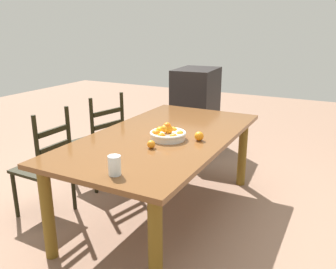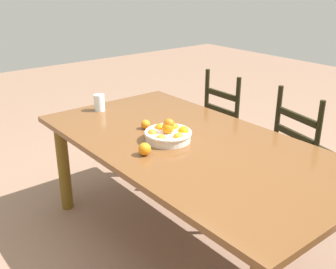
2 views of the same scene
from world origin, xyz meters
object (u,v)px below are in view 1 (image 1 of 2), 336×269
Objects in this scene: chair_near_window at (100,142)px; cabinet at (196,110)px; dining_table at (163,145)px; drinking_glass at (115,165)px; orange_loose_0 at (151,144)px; fruit_bowl at (167,134)px; orange_loose_1 at (199,136)px; chair_by_cabinet at (46,168)px.

cabinet reaches higher than chair_near_window.
chair_near_window is at bearing 73.20° from dining_table.
chair_near_window reaches higher than drinking_glass.
orange_loose_0 is at bearing 5.01° from drinking_glass.
cabinet is 2.72m from drinking_glass.
cabinet reaches higher than dining_table.
orange_loose_0 is (-0.62, -1.00, 0.32)m from chair_near_window.
cabinet is (1.77, 0.46, -0.11)m from dining_table.
orange_loose_0 is at bearing 70.95° from chair_near_window.
fruit_bowl is at bearing 2.94° from drinking_glass.
dining_table is at bearing 8.41° from drinking_glass.
fruit_bowl reaches higher than orange_loose_1.
cabinet is at bearing 14.29° from orange_loose_0.
chair_by_cabinet is at bearing 97.58° from orange_loose_0.
chair_by_cabinet is 13.24× the size of orange_loose_1.
cabinet is at bearing 14.45° from dining_table.
cabinet is at bearing 169.78° from chair_by_cabinet.
chair_near_window reaches higher than chair_by_cabinet.
chair_by_cabinet is at bearing 164.12° from cabinet.
fruit_bowl is (-0.37, -1.00, 0.34)m from chair_near_window.
orange_loose_0 is at bearing -170.20° from cabinet.
dining_table is 1.89× the size of cabinet.
dining_table is at bearing 42.40° from fruit_bowl.
orange_loose_1 is (0.47, -1.24, 0.34)m from chair_by_cabinet.
orange_loose_1 is 0.89m from drinking_glass.
orange_loose_0 is (-0.25, 0.01, -0.01)m from fruit_bowl.
drinking_glass is (-1.15, -1.04, 0.36)m from chair_near_window.
orange_loose_1 is (-0.29, -1.24, 0.33)m from chair_near_window.
cabinet is 1.96m from fruit_bowl.
chair_near_window is 7.87× the size of drinking_glass.
chair_by_cabinet reaches higher than orange_loose_1.
fruit_bowl is 2.37× the size of drinking_glass.
chair_by_cabinet is 15.87× the size of orange_loose_0.
drinking_glass reaches higher than dining_table.
dining_table is at bearing 86.23° from chair_near_window.
drinking_glass is (-2.65, -0.59, 0.27)m from cabinet.
chair_by_cabinet reaches higher than fruit_bowl.
orange_loose_0 is (0.13, -0.99, 0.34)m from chair_by_cabinet.
fruit_bowl is at bearing 82.58° from chair_near_window.
cabinet is 8.80× the size of drinking_glass.
drinking_glass is (-0.86, 0.20, 0.03)m from orange_loose_1.
orange_loose_1 is at bearing -13.13° from drinking_glass.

